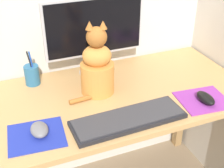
% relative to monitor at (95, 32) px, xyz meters
% --- Properties ---
extents(desk, '(1.44, 0.64, 0.74)m').
position_rel_monitor_xyz_m(desk, '(-0.07, -0.22, -0.32)').
color(desk, tan).
rests_on(desk, ground_plane).
extents(monitor, '(0.50, 0.17, 0.40)m').
position_rel_monitor_xyz_m(monitor, '(0.00, 0.00, 0.00)').
color(monitor, '#B2B2B7').
rests_on(monitor, desk).
extents(keyboard, '(0.48, 0.17, 0.02)m').
position_rel_monitor_xyz_m(keyboard, '(-0.01, -0.44, -0.21)').
color(keyboard, black).
rests_on(keyboard, desk).
extents(mousepad_left, '(0.23, 0.21, 0.00)m').
position_rel_monitor_xyz_m(mousepad_left, '(-0.38, -0.39, -0.22)').
color(mousepad_left, '#1E2D9E').
rests_on(mousepad_left, desk).
extents(mousepad_right, '(0.24, 0.21, 0.00)m').
position_rel_monitor_xyz_m(mousepad_right, '(0.36, -0.42, -0.22)').
color(mousepad_right, purple).
rests_on(mousepad_right, desk).
extents(computer_mouse_left, '(0.07, 0.10, 0.04)m').
position_rel_monitor_xyz_m(computer_mouse_left, '(-0.36, -0.38, -0.20)').
color(computer_mouse_left, slate).
rests_on(computer_mouse_left, mousepad_left).
extents(computer_mouse_right, '(0.06, 0.11, 0.04)m').
position_rel_monitor_xyz_m(computer_mouse_right, '(0.36, -0.44, -0.20)').
color(computer_mouse_right, black).
rests_on(computer_mouse_right, mousepad_right).
extents(cat, '(0.25, 0.19, 0.35)m').
position_rel_monitor_xyz_m(cat, '(-0.05, -0.18, -0.10)').
color(cat, '#D6893D').
rests_on(cat, desk).
extents(pen_cup, '(0.07, 0.07, 0.18)m').
position_rel_monitor_xyz_m(pen_cup, '(-0.32, 0.01, -0.17)').
color(pen_cup, '#286089').
rests_on(pen_cup, desk).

